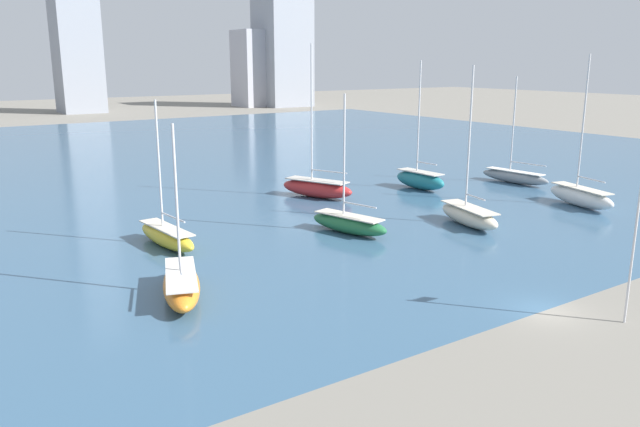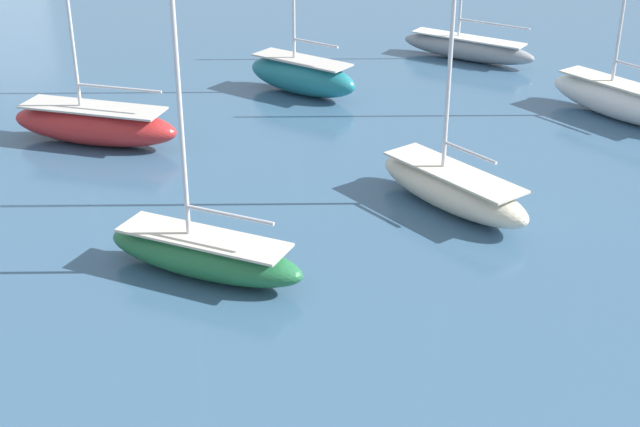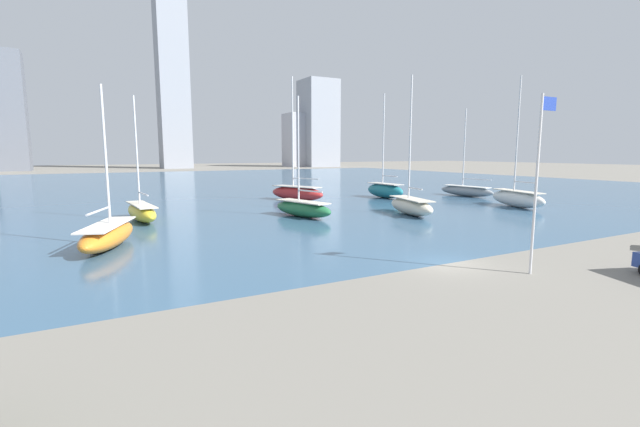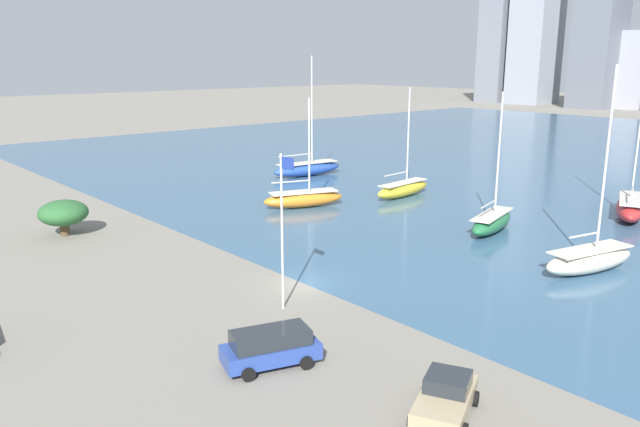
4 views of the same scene
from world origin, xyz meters
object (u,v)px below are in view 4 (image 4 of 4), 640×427
(flag_pole, at_px, (283,226))
(sailboat_green, at_px, (492,221))
(sailboat_cream, at_px, (590,259))
(sailboat_orange, at_px, (304,198))
(sailboat_yellow, at_px, (403,188))
(parked_pickup_tan, at_px, (446,397))
(sailboat_red, at_px, (630,207))
(parked_suv_blue, at_px, (271,347))
(sailboat_blue, at_px, (307,168))

(flag_pole, relative_size, sailboat_green, 0.79)
(sailboat_green, bearing_deg, sailboat_cream, -35.59)
(sailboat_orange, bearing_deg, flag_pole, -22.26)
(sailboat_yellow, height_order, parked_pickup_tan, sailboat_yellow)
(sailboat_red, xyz_separation_m, sailboat_green, (-5.99, -14.05, -0.19))
(sailboat_cream, bearing_deg, parked_suv_blue, -85.04)
(sailboat_orange, distance_m, parked_suv_blue, 34.33)
(flag_pole, distance_m, sailboat_red, 39.19)
(sailboat_orange, bearing_deg, parked_pickup_tan, -10.83)
(parked_suv_blue, height_order, parked_pickup_tan, parked_suv_blue)
(sailboat_red, xyz_separation_m, sailboat_cream, (4.83, -18.13, -0.11))
(sailboat_red, relative_size, sailboat_blue, 1.09)
(sailboat_orange, relative_size, parked_pickup_tan, 2.32)
(sailboat_blue, distance_m, sailboat_cream, 43.43)
(sailboat_red, relative_size, parked_pickup_tan, 3.48)
(sailboat_blue, bearing_deg, parked_suv_blue, -35.70)
(flag_pole, xyz_separation_m, sailboat_orange, (-19.95, 18.19, -4.33))
(parked_suv_blue, bearing_deg, parked_pickup_tan, 37.24)
(sailboat_blue, xyz_separation_m, parked_pickup_tan, (47.14, -32.01, -0.15))
(sailboat_green, bearing_deg, parked_suv_blue, -91.50)
(sailboat_red, height_order, sailboat_yellow, sailboat_red)
(sailboat_blue, height_order, sailboat_cream, sailboat_blue)
(flag_pole, bearing_deg, sailboat_green, 94.03)
(sailboat_green, distance_m, parked_suv_blue, 30.53)
(sailboat_cream, distance_m, parked_pickup_tan, 23.14)
(sailboat_yellow, bearing_deg, sailboat_cream, -24.66)
(sailboat_red, relative_size, sailboat_cream, 1.15)
(sailboat_yellow, distance_m, sailboat_orange, 12.04)
(flag_pole, relative_size, sailboat_red, 0.57)
(sailboat_yellow, height_order, sailboat_green, sailboat_green)
(sailboat_blue, xyz_separation_m, sailboat_orange, (13.38, -11.77, -0.08))
(sailboat_red, distance_m, parked_suv_blue, 43.75)
(flag_pole, distance_m, sailboat_cream, 22.92)
(sailboat_green, height_order, parked_suv_blue, sailboat_green)
(flag_pole, bearing_deg, sailboat_yellow, 119.14)
(sailboat_cream, relative_size, parked_pickup_tan, 3.02)
(sailboat_blue, distance_m, parked_pickup_tan, 56.98)
(flag_pole, height_order, sailboat_orange, sailboat_orange)
(flag_pole, distance_m, sailboat_blue, 45.02)
(sailboat_yellow, distance_m, sailboat_green, 15.68)
(parked_suv_blue, bearing_deg, sailboat_red, 109.40)
(sailboat_red, height_order, sailboat_green, sailboat_red)
(sailboat_red, relative_size, sailboat_green, 1.37)
(sailboat_red, relative_size, parked_suv_blue, 3.23)
(sailboat_red, xyz_separation_m, parked_suv_blue, (1.11, -43.74, -0.08))
(sailboat_yellow, relative_size, sailboat_blue, 0.78)
(sailboat_green, bearing_deg, flag_pole, -100.90)
(sailboat_cream, bearing_deg, parked_pickup_tan, -64.96)
(sailboat_cream, xyz_separation_m, parked_suv_blue, (-3.72, -25.61, 0.03))
(sailboat_red, height_order, sailboat_blue, sailboat_red)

